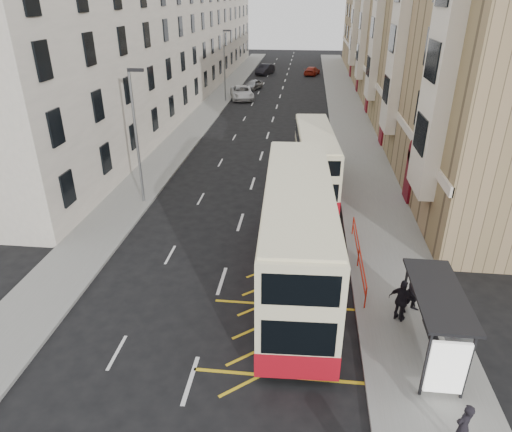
# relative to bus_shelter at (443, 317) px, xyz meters

# --- Properties ---
(ground) EXTENTS (200.00, 200.00, 0.00)m
(ground) POSITION_rel_bus_shelter_xyz_m (-8.34, 0.39, -2.14)
(ground) COLOR black
(ground) RESTS_ON ground
(pavement_right) EXTENTS (4.00, 120.00, 0.15)m
(pavement_right) POSITION_rel_bus_shelter_xyz_m (-0.34, 30.39, -2.06)
(pavement_right) COLOR slate
(pavement_right) RESTS_ON ground
(pavement_left) EXTENTS (3.00, 120.00, 0.15)m
(pavement_left) POSITION_rel_bus_shelter_xyz_m (-15.84, 30.39, -2.06)
(pavement_left) COLOR slate
(pavement_left) RESTS_ON ground
(kerb_right) EXTENTS (0.25, 120.00, 0.15)m
(kerb_right) POSITION_rel_bus_shelter_xyz_m (-2.34, 30.39, -2.06)
(kerb_right) COLOR gray
(kerb_right) RESTS_ON ground
(kerb_left) EXTENTS (0.25, 120.00, 0.15)m
(kerb_left) POSITION_rel_bus_shelter_xyz_m (-14.34, 30.39, -2.06)
(kerb_left) COLOR gray
(kerb_left) RESTS_ON ground
(road_markings) EXTENTS (10.00, 110.00, 0.01)m
(road_markings) POSITION_rel_bus_shelter_xyz_m (-8.34, 45.39, -2.13)
(road_markings) COLOR silver
(road_markings) RESTS_ON ground
(terrace_right) EXTENTS (10.75, 79.00, 15.25)m
(terrace_right) POSITION_rel_bus_shelter_xyz_m (6.54, 45.77, 5.38)
(terrace_right) COLOR #9E815B
(terrace_right) RESTS_ON ground
(terrace_left) EXTENTS (9.18, 79.00, 13.25)m
(terrace_left) POSITION_rel_bus_shelter_xyz_m (-21.77, 45.89, 4.38)
(terrace_left) COLOR beige
(terrace_left) RESTS_ON ground
(bus_shelter) EXTENTS (1.65, 4.25, 2.70)m
(bus_shelter) POSITION_rel_bus_shelter_xyz_m (0.00, 0.00, 0.00)
(bus_shelter) COLOR black
(bus_shelter) RESTS_ON pavement_right
(guard_railing) EXTENTS (0.06, 6.56, 1.01)m
(guard_railing) POSITION_rel_bus_shelter_xyz_m (-2.09, 6.14, -1.28)
(guard_railing) COLOR red
(guard_railing) RESTS_ON pavement_right
(street_lamp_near) EXTENTS (0.93, 0.18, 8.00)m
(street_lamp_near) POSITION_rel_bus_shelter_xyz_m (-14.69, 12.39, 2.50)
(street_lamp_near) COLOR slate
(street_lamp_near) RESTS_ON pavement_left
(street_lamp_far) EXTENTS (0.93, 0.18, 8.00)m
(street_lamp_far) POSITION_rel_bus_shelter_xyz_m (-14.69, 42.39, 2.50)
(street_lamp_far) COLOR slate
(street_lamp_far) RESTS_ON pavement_left
(double_decker_front) EXTENTS (3.28, 12.30, 4.86)m
(double_decker_front) POSITION_rel_bus_shelter_xyz_m (-5.01, 4.54, 0.34)
(double_decker_front) COLOR beige
(double_decker_front) RESTS_ON ground
(double_decker_rear) EXTENTS (2.99, 9.94, 3.91)m
(double_decker_rear) POSITION_rel_bus_shelter_xyz_m (-4.17, 16.10, -0.15)
(double_decker_rear) COLOR beige
(double_decker_rear) RESTS_ON ground
(pedestrian_near) EXTENTS (0.69, 0.63, 1.58)m
(pedestrian_near) POSITION_rel_bus_shelter_xyz_m (-0.07, -3.31, -1.20)
(pedestrian_near) COLOR black
(pedestrian_near) RESTS_ON pavement_right
(pedestrian_mid) EXTENTS (1.08, 0.97, 1.82)m
(pedestrian_mid) POSITION_rel_bus_shelter_xyz_m (-0.16, 2.91, -1.08)
(pedestrian_mid) COLOR black
(pedestrian_mid) RESTS_ON pavement_right
(pedestrian_far) EXTENTS (1.14, 0.94, 1.81)m
(pedestrian_far) POSITION_rel_bus_shelter_xyz_m (-0.80, 2.29, -1.08)
(pedestrian_far) COLOR black
(pedestrian_far) RESTS_ON pavement_right
(white_van) EXTENTS (3.82, 6.08, 1.57)m
(white_van) POSITION_rel_bus_shelter_xyz_m (-12.97, 44.19, -1.35)
(white_van) COLOR silver
(white_van) RESTS_ON ground
(car_silver) EXTENTS (2.76, 4.19, 1.33)m
(car_silver) POSITION_rel_bus_shelter_xyz_m (-12.30, 50.44, -1.47)
(car_silver) COLOR #989B9E
(car_silver) RESTS_ON ground
(car_dark) EXTENTS (2.95, 5.07, 1.58)m
(car_dark) POSITION_rel_bus_shelter_xyz_m (-11.90, 63.73, -1.35)
(car_dark) COLOR black
(car_dark) RESTS_ON ground
(car_red) EXTENTS (2.87, 4.81, 1.31)m
(car_red) POSITION_rel_bus_shelter_xyz_m (-4.34, 63.88, -1.48)
(car_red) COLOR #9F2111
(car_red) RESTS_ON ground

